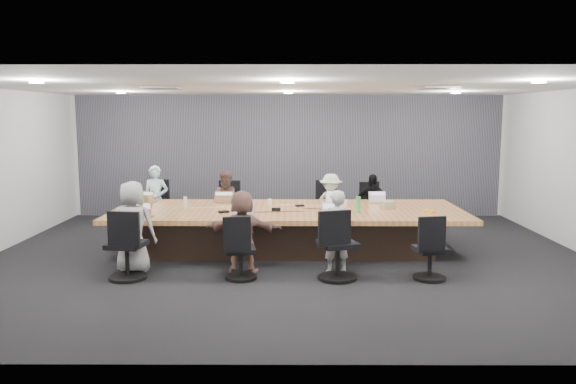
{
  "coord_description": "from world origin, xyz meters",
  "views": [
    {
      "loc": [
        0.04,
        -9.06,
        2.37
      ],
      "look_at": [
        0.0,
        0.4,
        1.05
      ],
      "focal_mm": 35.0,
      "sensor_mm": 36.0,
      "label": 1
    }
  ],
  "objects_px": {
    "chair_3": "(369,212)",
    "canvas_bag": "(388,205)",
    "person_0": "(156,200)",
    "person_1": "(228,203)",
    "bottle_green_right": "(358,204)",
    "laptop_0": "(149,201)",
    "stapler": "(276,209)",
    "laptop_5": "(245,217)",
    "snack_packet": "(429,211)",
    "chair_7": "(430,255)",
    "laptop_4": "(142,217)",
    "bottle_green_left": "(142,198)",
    "person_6": "(336,232)",
    "person_3": "(372,204)",
    "chair_2": "(329,211)",
    "laptop_2": "(333,201)",
    "laptop_1": "(225,201)",
    "laptop_3": "(376,201)",
    "person_2": "(331,204)",
    "chair_5": "(241,255)",
    "chair_1": "(230,211)",
    "conference_table": "(288,228)",
    "chair_0": "(160,210)",
    "chair_4": "(127,250)",
    "mug_brown": "(130,209)",
    "person_4": "(133,227)",
    "chair_6": "(338,250)",
    "laptop_6": "(333,217)",
    "bottle_clear": "(185,203)"
  },
  "relations": [
    {
      "from": "chair_5",
      "to": "bottle_clear",
      "type": "xyz_separation_m",
      "value": [
        -1.11,
        1.74,
        0.48
      ]
    },
    {
      "from": "chair_5",
      "to": "laptop_2",
      "type": "height_order",
      "value": "laptop_2"
    },
    {
      "from": "laptop_2",
      "to": "mug_brown",
      "type": "relative_size",
      "value": 2.91
    },
    {
      "from": "laptop_0",
      "to": "laptop_5",
      "type": "height_order",
      "value": "same"
    },
    {
      "from": "person_3",
      "to": "person_4",
      "type": "relative_size",
      "value": 0.87
    },
    {
      "from": "chair_2",
      "to": "chair_3",
      "type": "distance_m",
      "value": 0.81
    },
    {
      "from": "laptop_1",
      "to": "person_4",
      "type": "xyz_separation_m",
      "value": [
        -1.12,
        -2.15,
        -0.06
      ]
    },
    {
      "from": "chair_3",
      "to": "person_1",
      "type": "distance_m",
      "value": 2.86
    },
    {
      "from": "chair_2",
      "to": "laptop_2",
      "type": "xyz_separation_m",
      "value": [
        0.0,
        -0.9,
        0.34
      ]
    },
    {
      "from": "laptop_0",
      "to": "bottle_green_left",
      "type": "distance_m",
      "value": 0.36
    },
    {
      "from": "laptop_2",
      "to": "bottle_green_left",
      "type": "height_order",
      "value": "bottle_green_left"
    },
    {
      "from": "laptop_0",
      "to": "bottle_green_right",
      "type": "distance_m",
      "value": 3.96
    },
    {
      "from": "chair_4",
      "to": "laptop_4",
      "type": "height_order",
      "value": "chair_4"
    },
    {
      "from": "laptop_4",
      "to": "chair_3",
      "type": "bearing_deg",
      "value": 43.3
    },
    {
      "from": "chair_3",
      "to": "laptop_6",
      "type": "relative_size",
      "value": 2.73
    },
    {
      "from": "chair_3",
      "to": "canvas_bag",
      "type": "xyz_separation_m",
      "value": [
        0.09,
        -1.66,
        0.42
      ]
    },
    {
      "from": "stapler",
      "to": "laptop_5",
      "type": "bearing_deg",
      "value": -128.77
    },
    {
      "from": "chair_2",
      "to": "chair_4",
      "type": "xyz_separation_m",
      "value": [
        -3.15,
        -3.4,
        0.01
      ]
    },
    {
      "from": "chair_3",
      "to": "stapler",
      "type": "bearing_deg",
      "value": 38.9
    },
    {
      "from": "mug_brown",
      "to": "person_6",
      "type": "bearing_deg",
      "value": -17.6
    },
    {
      "from": "conference_table",
      "to": "person_2",
      "type": "distance_m",
      "value": 1.6
    },
    {
      "from": "laptop_0",
      "to": "canvas_bag",
      "type": "height_order",
      "value": "canvas_bag"
    },
    {
      "from": "conference_table",
      "to": "chair_0",
      "type": "xyz_separation_m",
      "value": [
        -2.61,
        1.7,
        0.03
      ]
    },
    {
      "from": "canvas_bag",
      "to": "snack_packet",
      "type": "height_order",
      "value": "canvas_bag"
    },
    {
      "from": "chair_3",
      "to": "person_2",
      "type": "distance_m",
      "value": 0.91
    },
    {
      "from": "person_0",
      "to": "laptop_1",
      "type": "relative_size",
      "value": 3.88
    },
    {
      "from": "person_3",
      "to": "laptop_3",
      "type": "xyz_separation_m",
      "value": [
        0.0,
        -0.55,
        0.15
      ]
    },
    {
      "from": "person_3",
      "to": "laptop_5",
      "type": "relative_size",
      "value": 3.49
    },
    {
      "from": "person_0",
      "to": "person_1",
      "type": "bearing_deg",
      "value": 3.22
    },
    {
      "from": "chair_7",
      "to": "laptop_4",
      "type": "bearing_deg",
      "value": 157.23
    },
    {
      "from": "bottle_green_left",
      "to": "person_6",
      "type": "bearing_deg",
      "value": -28.31
    },
    {
      "from": "person_1",
      "to": "snack_packet",
      "type": "height_order",
      "value": "person_1"
    },
    {
      "from": "mug_brown",
      "to": "person_4",
      "type": "bearing_deg",
      "value": -72.55
    },
    {
      "from": "person_2",
      "to": "laptop_3",
      "type": "height_order",
      "value": "person_2"
    },
    {
      "from": "conference_table",
      "to": "stapler",
      "type": "height_order",
      "value": "stapler"
    },
    {
      "from": "person_3",
      "to": "stapler",
      "type": "height_order",
      "value": "person_3"
    },
    {
      "from": "bottle_green_right",
      "to": "laptop_0",
      "type": "bearing_deg",
      "value": 163.12
    },
    {
      "from": "laptop_2",
      "to": "canvas_bag",
      "type": "distance_m",
      "value": 1.18
    },
    {
      "from": "chair_1",
      "to": "laptop_4",
      "type": "height_order",
      "value": "chair_1"
    },
    {
      "from": "laptop_2",
      "to": "chair_7",
      "type": "bearing_deg",
      "value": 123.63
    },
    {
      "from": "stapler",
      "to": "laptop_2",
      "type": "bearing_deg",
      "value": 44.33
    },
    {
      "from": "chair_6",
      "to": "laptop_2",
      "type": "xyz_separation_m",
      "value": [
        0.12,
        2.5,
        0.31
      ]
    },
    {
      "from": "chair_0",
      "to": "chair_4",
      "type": "distance_m",
      "value": 3.41
    },
    {
      "from": "chair_6",
      "to": "person_2",
      "type": "relative_size",
      "value": 0.72
    },
    {
      "from": "laptop_5",
      "to": "canvas_bag",
      "type": "xyz_separation_m",
      "value": [
        2.41,
        0.84,
        0.06
      ]
    },
    {
      "from": "person_2",
      "to": "person_1",
      "type": "bearing_deg",
      "value": -166.75
    },
    {
      "from": "chair_4",
      "to": "laptop_1",
      "type": "distance_m",
      "value": 2.76
    },
    {
      "from": "laptop_6",
      "to": "chair_2",
      "type": "bearing_deg",
      "value": 100.13
    },
    {
      "from": "chair_6",
      "to": "person_1",
      "type": "relative_size",
      "value": 0.69
    },
    {
      "from": "chair_5",
      "to": "snack_packet",
      "type": "xyz_separation_m",
      "value": [
        3.03,
        1.35,
        0.4
      ]
    }
  ]
}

